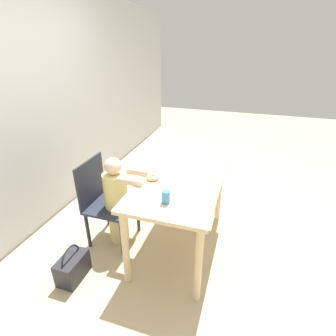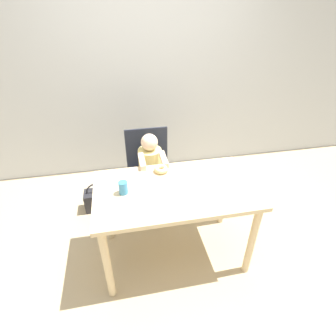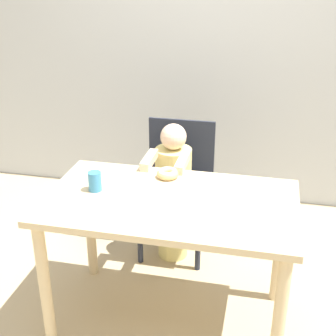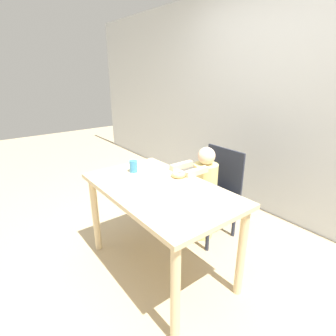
{
  "view_description": "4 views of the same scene",
  "coord_description": "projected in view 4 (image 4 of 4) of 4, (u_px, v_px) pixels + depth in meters",
  "views": [
    {
      "loc": [
        -2.05,
        -0.54,
        1.9
      ],
      "look_at": [
        -0.03,
        0.11,
        0.88
      ],
      "focal_mm": 28.0,
      "sensor_mm": 36.0,
      "label": 1
    },
    {
      "loc": [
        -0.37,
        -1.6,
        2.01
      ],
      "look_at": [
        -0.03,
        0.11,
        0.88
      ],
      "focal_mm": 28.0,
      "sensor_mm": 36.0,
      "label": 2
    },
    {
      "loc": [
        0.45,
        -2.02,
        1.86
      ],
      "look_at": [
        -0.03,
        0.11,
        0.88
      ],
      "focal_mm": 50.0,
      "sensor_mm": 36.0,
      "label": 3
    },
    {
      "loc": [
        1.48,
        -1.06,
        1.59
      ],
      "look_at": [
        -0.03,
        0.11,
        0.88
      ],
      "focal_mm": 28.0,
      "sensor_mm": 36.0,
      "label": 4
    }
  ],
  "objects": [
    {
      "name": "ground_plane",
      "position": [
        160.0,
        267.0,
        2.26
      ],
      "size": [
        12.0,
        12.0,
        0.0
      ],
      "primitive_type": "plane",
      "color": "tan"
    },
    {
      "name": "wall_back",
      "position": [
        282.0,
        106.0,
        2.75
      ],
      "size": [
        8.0,
        0.05,
        2.5
      ],
      "color": "silver",
      "rests_on": "ground_plane"
    },
    {
      "name": "dining_table",
      "position": [
        160.0,
        200.0,
        2.03
      ],
      "size": [
        1.27,
        0.74,
        0.76
      ],
      "color": "beige",
      "rests_on": "ground_plane"
    },
    {
      "name": "chair",
      "position": [
        214.0,
        192.0,
        2.62
      ],
      "size": [
        0.45,
        0.44,
        0.89
      ],
      "color": "#232838",
      "rests_on": "ground_plane"
    },
    {
      "name": "child_figure",
      "position": [
        204.0,
        194.0,
        2.53
      ],
      "size": [
        0.25,
        0.45,
        0.94
      ],
      "color": "#E0D17F",
      "rests_on": "ground_plane"
    },
    {
      "name": "donut",
      "position": [
        179.0,
        174.0,
        2.18
      ],
      "size": [
        0.12,
        0.12,
        0.05
      ],
      "color": "#DBB270",
      "rests_on": "dining_table"
    },
    {
      "name": "napkin",
      "position": [
        157.0,
        184.0,
        2.04
      ],
      "size": [
        0.28,
        0.28,
        0.0
      ],
      "color": "white",
      "rests_on": "dining_table"
    },
    {
      "name": "handbag",
      "position": [
        178.0,
        200.0,
        3.18
      ],
      "size": [
        0.29,
        0.18,
        0.34
      ],
      "color": "#232328",
      "rests_on": "ground_plane"
    },
    {
      "name": "cup",
      "position": [
        133.0,
        166.0,
        2.28
      ],
      "size": [
        0.07,
        0.07,
        0.1
      ],
      "color": "teal",
      "rests_on": "dining_table"
    }
  ]
}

